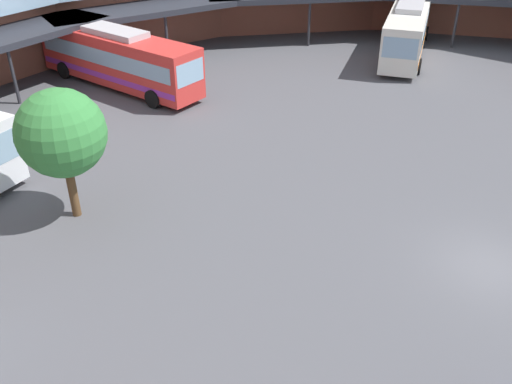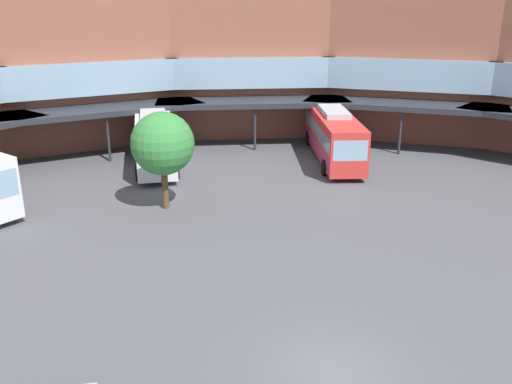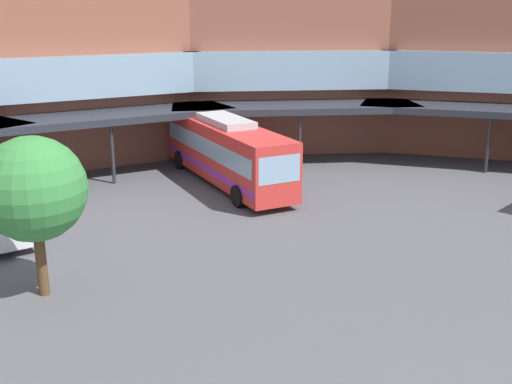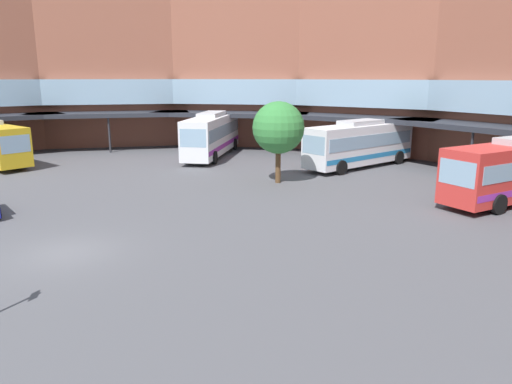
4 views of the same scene
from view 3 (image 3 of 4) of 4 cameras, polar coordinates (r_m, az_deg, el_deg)
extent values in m
cube|color=#93543F|center=(44.56, 21.29, 14.80)|extent=(14.88, 15.18, 17.52)
cube|color=#8CADC6|center=(44.13, 20.91, 10.70)|extent=(14.00, 14.24, 2.45)
cube|color=#282B33|center=(40.01, 20.94, 7.13)|extent=(13.44, 13.80, 0.40)
cylinder|color=#2D2D33|center=(38.75, 20.80, 4.22)|extent=(0.20, 0.20, 3.50)
cube|color=#93543F|center=(43.06, 2.67, 15.84)|extent=(16.39, 11.52, 17.52)
cube|color=#8CADC6|center=(42.64, 2.73, 11.59)|extent=(15.08, 11.14, 2.45)
cube|color=#282B33|center=(38.58, 3.70, 7.88)|extent=(15.61, 9.68, 0.40)
cylinder|color=#2D2D33|center=(37.35, 4.07, 4.84)|extent=(0.20, 0.20, 3.50)
cube|color=#93543F|center=(40.39, -16.68, 15.13)|extent=(15.26, 6.00, 17.52)
cube|color=#8CADC6|center=(39.99, -16.10, 10.62)|extent=(13.74, 6.24, 2.45)
cube|color=#282B33|center=(36.03, -14.15, 6.77)|extent=(15.26, 4.00, 0.40)
cylinder|color=#2D2D33|center=(34.86, -13.23, 3.57)|extent=(0.20, 0.20, 3.50)
cube|color=red|center=(34.04, -2.83, 3.87)|extent=(3.09, 12.48, 3.02)
cube|color=#8CADC6|center=(33.96, -2.84, 4.47)|extent=(3.10, 11.74, 0.97)
cube|color=purple|center=(34.23, -2.81, 2.49)|extent=(3.10, 12.24, 0.36)
cube|color=#8CADC6|center=(28.60, 2.15, 2.13)|extent=(2.20, 0.22, 1.33)
cube|color=#B2B2B7|center=(33.70, -2.87, 6.67)|extent=(1.96, 4.53, 0.36)
cylinder|color=black|center=(31.26, 2.43, 0.22)|extent=(0.35, 1.11, 1.10)
cylinder|color=black|center=(30.17, -1.73, -0.39)|extent=(0.35, 1.11, 1.10)
cylinder|color=black|center=(38.58, -3.64, 3.40)|extent=(0.35, 1.11, 1.10)
cylinder|color=black|center=(37.70, -7.14, 2.99)|extent=(0.35, 1.11, 1.10)
cube|color=#8CADC6|center=(25.15, -22.70, -1.23)|extent=(2.22, 0.36, 1.34)
cylinder|color=black|center=(27.46, -20.56, -3.25)|extent=(0.42, 1.13, 1.10)
cylinder|color=brown|center=(22.02, -19.42, -5.66)|extent=(0.36, 0.36, 2.81)
sphere|color=#38843D|center=(21.27, -20.03, 0.26)|extent=(3.50, 3.50, 3.50)
camera|label=1|loc=(10.16, -106.82, 17.02)|focal=39.47mm
camera|label=2|loc=(11.14, 122.33, 0.13)|focal=38.86mm
camera|label=4|loc=(29.61, 58.35, 4.38)|focal=34.04mm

